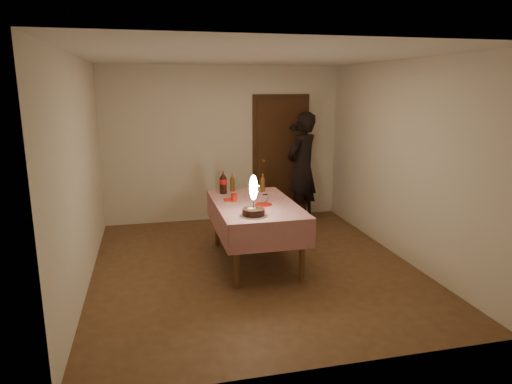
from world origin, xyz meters
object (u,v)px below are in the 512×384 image
Objects in this scene: red_plate at (263,204)px; amber_bottle_right at (263,183)px; photographer at (302,167)px; clear_cup at (265,198)px; amber_bottle_left at (232,183)px; red_cup at (234,198)px; birthday_cake at (253,205)px; cola_bottle at (223,183)px; dining_table at (255,211)px.

amber_bottle_right reaches higher than red_plate.
amber_bottle_right is 1.44m from photographer.
clear_cup is 0.35× the size of amber_bottle_left.
amber_bottle_left is 1.66m from photographer.
red_plate is 0.75m from amber_bottle_right.
photographer reaches higher than red_cup.
birthday_cake is at bearing -115.85° from clear_cup.
cola_bottle reaches higher than red_plate.
amber_bottle_right is (0.10, 0.55, 0.07)m from clear_cup.
red_plate is 0.12× the size of photographer.
photographer reaches higher than cola_bottle.
birthday_cake is at bearing -117.21° from red_plate.
red_cup is at bearing 149.10° from dining_table.
birthday_cake reaches higher than amber_bottle_left.
birthday_cake is 4.78× the size of red_cup.
dining_table is 6.75× the size of amber_bottle_left.
cola_bottle is (-0.31, 0.63, 0.26)m from dining_table.
amber_bottle_right reaches higher than clear_cup.
amber_bottle_left is (-0.31, 0.68, 0.07)m from clear_cup.
amber_bottle_right is at bearing 42.76° from red_cup.
birthday_cake is 0.53m from red_plate.
red_cup is 0.31× the size of cola_bottle.
amber_bottle_left is at bearing 81.75° from red_cup.
amber_bottle_left is 0.14× the size of photographer.
red_plate is at bearing -122.18° from photographer.
amber_bottle_left reaches higher than clear_cup.
red_cup is 0.39× the size of amber_bottle_right.
red_cup is (-0.33, 0.26, 0.05)m from red_plate.
clear_cup is at bearing 21.65° from dining_table.
clear_cup is 0.05× the size of photographer.
dining_table is at bearing -112.63° from amber_bottle_right.
birthday_cake is 2.63m from photographer.
cola_bottle reaches higher than dining_table.
red_cup is (-0.09, 0.71, -0.08)m from birthday_cake.
birthday_cake is 0.72m from red_cup.
birthday_cake is 2.17× the size of red_plate.
clear_cup is at bearing -123.13° from photographer.
clear_cup is 0.35× the size of amber_bottle_right.
red_cup is 0.68m from amber_bottle_right.
dining_table is at bearing -158.35° from clear_cup.
amber_bottle_right is (0.41, -0.13, 0.00)m from amber_bottle_left.
birthday_cake is 1.88× the size of amber_bottle_right.
red_cup is at bearing -133.43° from photographer.
red_plate is 0.69× the size of cola_bottle.
red_plate is (0.08, -0.11, 0.11)m from dining_table.
photographer is (1.06, 1.63, 0.09)m from clear_cup.
amber_bottle_left is (0.15, 0.12, -0.03)m from cola_bottle.
clear_cup is (0.40, -0.09, -0.01)m from red_cup.
photographer reaches higher than red_plate.
cola_bottle reaches higher than red_cup.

